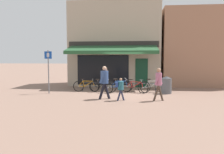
{
  "coord_description": "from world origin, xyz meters",
  "views": [
    {
      "loc": [
        0.72,
        -12.92,
        2.08
      ],
      "look_at": [
        -0.54,
        -0.64,
        1.05
      ],
      "focal_mm": 35.0,
      "sensor_mm": 36.0,
      "label": 1
    }
  ],
  "objects_px": {
    "bicycle_blue": "(119,86)",
    "parking_sign": "(48,67)",
    "pedestrian_adult": "(104,79)",
    "pedestrian_second_adult": "(159,81)",
    "bicycle_black": "(101,86)",
    "litter_bin": "(166,85)",
    "bicycle_silver": "(153,86)",
    "bicycle_red": "(134,87)",
    "pedestrian_child": "(120,87)",
    "bicycle_orange": "(86,86)"
  },
  "relations": [
    {
      "from": "bicycle_black",
      "to": "bicycle_silver",
      "type": "height_order",
      "value": "bicycle_silver"
    },
    {
      "from": "bicycle_silver",
      "to": "litter_bin",
      "type": "distance_m",
      "value": 0.87
    },
    {
      "from": "bicycle_red",
      "to": "pedestrian_second_adult",
      "type": "bearing_deg",
      "value": -43.0
    },
    {
      "from": "bicycle_black",
      "to": "litter_bin",
      "type": "distance_m",
      "value": 3.96
    },
    {
      "from": "bicycle_black",
      "to": "pedestrian_adult",
      "type": "bearing_deg",
      "value": -50.41
    },
    {
      "from": "bicycle_silver",
      "to": "pedestrian_second_adult",
      "type": "xyz_separation_m",
      "value": [
        0.06,
        -2.75,
        0.63
      ]
    },
    {
      "from": "bicycle_red",
      "to": "parking_sign",
      "type": "relative_size",
      "value": 0.66
    },
    {
      "from": "bicycle_silver",
      "to": "bicycle_blue",
      "type": "bearing_deg",
      "value": 165.07
    },
    {
      "from": "bicycle_red",
      "to": "pedestrian_second_adult",
      "type": "relative_size",
      "value": 1.03
    },
    {
      "from": "pedestrian_adult",
      "to": "pedestrian_second_adult",
      "type": "bearing_deg",
      "value": -6.6
    },
    {
      "from": "bicycle_orange",
      "to": "pedestrian_adult",
      "type": "height_order",
      "value": "pedestrian_adult"
    },
    {
      "from": "pedestrian_child",
      "to": "pedestrian_adult",
      "type": "bearing_deg",
      "value": 153.59
    },
    {
      "from": "bicycle_blue",
      "to": "pedestrian_child",
      "type": "height_order",
      "value": "pedestrian_child"
    },
    {
      "from": "bicycle_blue",
      "to": "pedestrian_second_adult",
      "type": "bearing_deg",
      "value": -71.37
    },
    {
      "from": "bicycle_orange",
      "to": "bicycle_silver",
      "type": "relative_size",
      "value": 1.03
    },
    {
      "from": "bicycle_orange",
      "to": "parking_sign",
      "type": "relative_size",
      "value": 0.66
    },
    {
      "from": "pedestrian_adult",
      "to": "parking_sign",
      "type": "height_order",
      "value": "parking_sign"
    },
    {
      "from": "pedestrian_second_adult",
      "to": "parking_sign",
      "type": "distance_m",
      "value": 6.57
    },
    {
      "from": "litter_bin",
      "to": "parking_sign",
      "type": "bearing_deg",
      "value": -174.59
    },
    {
      "from": "bicycle_blue",
      "to": "litter_bin",
      "type": "distance_m",
      "value": 2.84
    },
    {
      "from": "bicycle_black",
      "to": "pedestrian_child",
      "type": "distance_m",
      "value": 2.9
    },
    {
      "from": "bicycle_orange",
      "to": "pedestrian_child",
      "type": "height_order",
      "value": "pedestrian_child"
    },
    {
      "from": "parking_sign",
      "to": "pedestrian_child",
      "type": "bearing_deg",
      "value": -22.56
    },
    {
      "from": "bicycle_blue",
      "to": "litter_bin",
      "type": "relative_size",
      "value": 1.65
    },
    {
      "from": "parking_sign",
      "to": "bicycle_orange",
      "type": "bearing_deg",
      "value": 24.9
    },
    {
      "from": "bicycle_blue",
      "to": "parking_sign",
      "type": "relative_size",
      "value": 0.67
    },
    {
      "from": "pedestrian_child",
      "to": "litter_bin",
      "type": "bearing_deg",
      "value": 39.37
    },
    {
      "from": "bicycle_red",
      "to": "litter_bin",
      "type": "bearing_deg",
      "value": 17.88
    },
    {
      "from": "pedestrian_adult",
      "to": "pedestrian_second_adult",
      "type": "distance_m",
      "value": 2.73
    },
    {
      "from": "bicycle_blue",
      "to": "litter_bin",
      "type": "height_order",
      "value": "litter_bin"
    },
    {
      "from": "pedestrian_child",
      "to": "bicycle_orange",
      "type": "bearing_deg",
      "value": 125.32
    },
    {
      "from": "bicycle_blue",
      "to": "parking_sign",
      "type": "bearing_deg",
      "value": 167.65
    },
    {
      "from": "bicycle_orange",
      "to": "pedestrian_child",
      "type": "distance_m",
      "value": 3.67
    },
    {
      "from": "pedestrian_second_adult",
      "to": "parking_sign",
      "type": "bearing_deg",
      "value": 165.4
    },
    {
      "from": "pedestrian_child",
      "to": "pedestrian_second_adult",
      "type": "height_order",
      "value": "pedestrian_second_adult"
    },
    {
      "from": "pedestrian_adult",
      "to": "pedestrian_second_adult",
      "type": "xyz_separation_m",
      "value": [
        2.72,
        -0.23,
        -0.04
      ]
    },
    {
      "from": "bicycle_silver",
      "to": "bicycle_red",
      "type": "bearing_deg",
      "value": 167.81
    },
    {
      "from": "pedestrian_adult",
      "to": "litter_bin",
      "type": "distance_m",
      "value": 4.1
    },
    {
      "from": "bicycle_black",
      "to": "bicycle_blue",
      "type": "bearing_deg",
      "value": 27.3
    },
    {
      "from": "parking_sign",
      "to": "bicycle_red",
      "type": "bearing_deg",
      "value": 8.91
    },
    {
      "from": "pedestrian_second_adult",
      "to": "pedestrian_adult",
      "type": "bearing_deg",
      "value": 175.94
    },
    {
      "from": "bicycle_silver",
      "to": "parking_sign",
      "type": "height_order",
      "value": "parking_sign"
    },
    {
      "from": "bicycle_silver",
      "to": "pedestrian_child",
      "type": "xyz_separation_m",
      "value": [
        -1.82,
        -2.86,
        0.32
      ]
    },
    {
      "from": "pedestrian_adult",
      "to": "bicycle_black",
      "type": "bearing_deg",
      "value": 101.21
    },
    {
      "from": "pedestrian_second_adult",
      "to": "litter_bin",
      "type": "distance_m",
      "value": 2.55
    },
    {
      "from": "parking_sign",
      "to": "pedestrian_adult",
      "type": "bearing_deg",
      "value": -22.7
    },
    {
      "from": "pedestrian_adult",
      "to": "pedestrian_child",
      "type": "distance_m",
      "value": 0.96
    },
    {
      "from": "bicycle_orange",
      "to": "pedestrian_second_adult",
      "type": "bearing_deg",
      "value": -39.41
    },
    {
      "from": "bicycle_blue",
      "to": "bicycle_orange",
      "type": "bearing_deg",
      "value": 151.23
    },
    {
      "from": "bicycle_red",
      "to": "bicycle_silver",
      "type": "relative_size",
      "value": 1.02
    }
  ]
}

